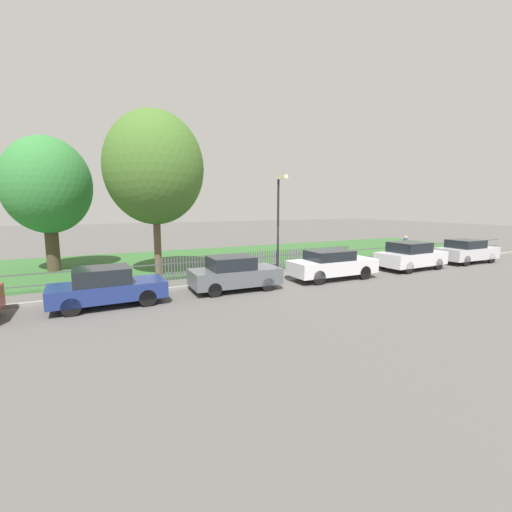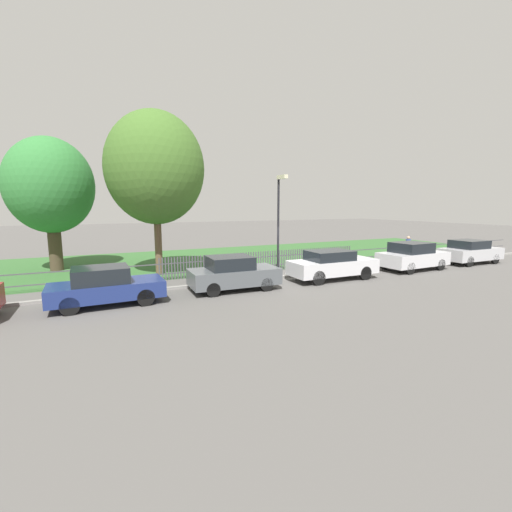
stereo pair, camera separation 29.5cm
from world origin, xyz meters
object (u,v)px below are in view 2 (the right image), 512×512
(parked_car_navy_estate, at_px, (233,273))
(pedestrian_near_fence, at_px, (408,246))
(parked_car_black_saloon, at_px, (106,286))
(parked_car_red_compact, at_px, (332,265))
(parked_car_grey_coupe, at_px, (470,252))
(tree_nearest_kerb, at_px, (50,186))
(parked_car_white_van, at_px, (412,256))
(street_lamp, at_px, (279,213))
(covered_motorcycle, at_px, (238,265))
(tree_behind_motorcycle, at_px, (155,168))

(parked_car_navy_estate, bearing_deg, pedestrian_near_fence, 13.33)
(parked_car_black_saloon, distance_m, parked_car_red_compact, 10.09)
(parked_car_grey_coupe, relative_size, tree_nearest_kerb, 0.56)
(parked_car_white_van, xyz_separation_m, street_lamp, (-7.62, 1.62, 2.44))
(parked_car_red_compact, bearing_deg, pedestrian_near_fence, 19.50)
(parked_car_grey_coupe, bearing_deg, covered_motorcycle, 171.70)
(parked_car_navy_estate, height_order, parked_car_grey_coupe, parked_car_grey_coupe)
(pedestrian_near_fence, height_order, street_lamp, street_lamp)
(parked_car_red_compact, distance_m, parked_car_grey_coupe, 10.68)
(street_lamp, bearing_deg, tree_behind_motorcycle, 149.42)
(parked_car_red_compact, xyz_separation_m, parked_car_white_van, (5.63, 0.11, 0.04))
(covered_motorcycle, xyz_separation_m, tree_nearest_kerb, (-8.38, 6.14, 3.96))
(tree_behind_motorcycle, bearing_deg, parked_car_red_compact, -33.66)
(parked_car_navy_estate, bearing_deg, parked_car_white_van, 1.83)
(parked_car_navy_estate, relative_size, tree_nearest_kerb, 0.53)
(parked_car_navy_estate, height_order, covered_motorcycle, parked_car_navy_estate)
(tree_behind_motorcycle, bearing_deg, parked_car_black_saloon, -119.18)
(covered_motorcycle, xyz_separation_m, pedestrian_near_fence, (12.40, 0.45, 0.25))
(tree_behind_motorcycle, bearing_deg, parked_car_navy_estate, -64.67)
(parked_car_white_van, relative_size, street_lamp, 0.81)
(parked_car_white_van, bearing_deg, covered_motorcycle, 164.49)
(parked_car_navy_estate, relative_size, parked_car_white_van, 0.94)
(parked_car_white_van, relative_size, covered_motorcycle, 2.00)
(covered_motorcycle, height_order, tree_nearest_kerb, tree_nearest_kerb)
(parked_car_navy_estate, distance_m, covered_motorcycle, 2.55)
(covered_motorcycle, distance_m, pedestrian_near_fence, 12.41)
(parked_car_white_van, bearing_deg, parked_car_red_compact, 179.12)
(covered_motorcycle, distance_m, street_lamp, 3.30)
(parked_car_white_van, distance_m, covered_motorcycle, 9.85)
(parked_car_white_van, xyz_separation_m, pedestrian_near_fence, (2.83, 2.75, 0.11))
(parked_car_red_compact, relative_size, street_lamp, 0.88)
(tree_nearest_kerb, bearing_deg, street_lamp, -33.43)
(parked_car_black_saloon, bearing_deg, covered_motorcycle, 20.06)
(parked_car_black_saloon, relative_size, street_lamp, 0.78)
(tree_behind_motorcycle, height_order, pedestrian_near_fence, tree_behind_motorcycle)
(parked_car_white_van, relative_size, tree_behind_motorcycle, 0.49)
(parked_car_black_saloon, xyz_separation_m, tree_nearest_kerb, (-2.22, 8.53, 3.90))
(parked_car_white_van, bearing_deg, tree_nearest_kerb, 152.83)
(parked_car_white_van, bearing_deg, parked_car_black_saloon, 178.35)
(parked_car_grey_coupe, relative_size, street_lamp, 0.80)
(pedestrian_near_fence, bearing_deg, parked_car_black_saloon, 83.55)
(tree_behind_motorcycle, relative_size, street_lamp, 1.64)
(parked_car_red_compact, relative_size, tree_nearest_kerb, 0.61)
(parked_car_red_compact, distance_m, street_lamp, 3.62)
(parked_car_white_van, relative_size, tree_nearest_kerb, 0.56)
(parked_car_white_van, bearing_deg, parked_car_navy_estate, 177.83)
(tree_nearest_kerb, xyz_separation_m, tree_behind_motorcycle, (4.95, -3.64, 0.81))
(parked_car_black_saloon, relative_size, tree_nearest_kerb, 0.54)
(pedestrian_near_fence, xyz_separation_m, street_lamp, (-10.45, -1.13, 2.33))
(parked_car_red_compact, height_order, parked_car_grey_coupe, parked_car_grey_coupe)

